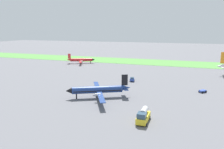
{
  "coord_description": "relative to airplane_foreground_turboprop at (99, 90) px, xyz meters",
  "views": [
    {
      "loc": [
        30.3,
        -75.89,
        22.31
      ],
      "look_at": [
        -1.54,
        13.14,
        3.0
      ],
      "focal_mm": 35.82,
      "sensor_mm": 36.0,
      "label": 1
    }
  ],
  "objects": [
    {
      "name": "grass_taxiway_strip",
      "position": [
        -2.28,
        86.45,
        -2.72
      ],
      "size": [
        360.0,
        28.0,
        0.08
      ],
      "primitive_type": "cube",
      "color": "#549342",
      "rests_on": "ground_plane"
    },
    {
      "name": "ground_plane",
      "position": [
        -2.28,
        10.58,
        -2.76
      ],
      "size": [
        600.0,
        600.0,
        0.0
      ],
      "primitive_type": "plane",
      "color": "slate"
    },
    {
      "name": "airplane_taxiing_turboprop",
      "position": [
        -40.52,
        65.37,
        -0.38
      ],
      "size": [
        17.51,
        20.16,
        6.48
      ],
      "rotation": [
        0.0,
        0.0,
        0.44
      ],
      "color": "red",
      "rests_on": "ground_plane"
    },
    {
      "name": "airplane_foreground_turboprop",
      "position": [
        0.0,
        0.0,
        0.0
      ],
      "size": [
        19.89,
        22.84,
        7.53
      ],
      "rotation": [
        0.0,
        0.0,
        3.64
      ],
      "color": "navy",
      "rests_on": "ground_plane"
    },
    {
      "name": "pushback_tug_by_runway",
      "position": [
        4.4,
        26.72,
        -1.84
      ],
      "size": [
        2.78,
        3.93,
        1.95
      ],
      "rotation": [
        0.0,
        0.0,
        4.96
      ],
      "color": "#334FB2",
      "rests_on": "ground_plane"
    },
    {
      "name": "fuel_truck_near_gate",
      "position": [
        17.94,
        -14.53,
        -1.17
      ],
      "size": [
        2.66,
        6.5,
        3.29
      ],
      "rotation": [
        0.0,
        0.0,
        4.71
      ],
      "color": "yellow",
      "rests_on": "ground_plane"
    },
    {
      "name": "baggage_cart_midfield",
      "position": [
        32.65,
        18.1,
        -2.19
      ],
      "size": [
        2.9,
        2.93,
        0.9
      ],
      "rotation": [
        0.0,
        0.0,
        3.96
      ],
      "color": "#334FB2",
      "rests_on": "ground_plane"
    }
  ]
}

